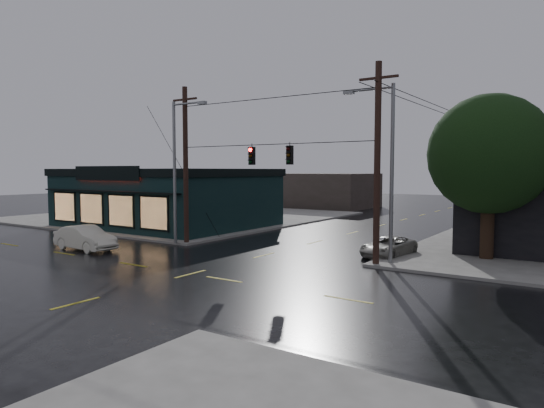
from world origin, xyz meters
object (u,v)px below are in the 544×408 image
Objects in this scene: suv_silver at (388,247)px; utility_pole_nw at (187,244)px; corner_tree at (489,155)px; utility_pole_ne at (376,266)px; sedan_cream at (85,238)px.

utility_pole_nw is at bearing -157.81° from suv_silver.
corner_tree reaches higher than utility_pole_ne.
corner_tree is 0.86× the size of utility_pole_ne.
utility_pole_nw is 2.26× the size of sedan_cream.
sedan_cream is (-20.85, -9.73, -4.91)m from corner_tree.
corner_tree is at bearing 47.14° from utility_pole_ne.
sedan_cream is 1.12× the size of suv_silver.
corner_tree reaches higher than sedan_cream.
corner_tree is 2.16× the size of suv_silver.
utility_pole_nw and utility_pole_ne have the same top height.
suv_silver is (-0.50, 3.09, 0.56)m from utility_pole_ne.
utility_pole_nw is at bearing -32.73° from sedan_cream.
sedan_cream is at bearing -162.96° from utility_pole_ne.
utility_pole_ne is (-4.34, -4.67, -5.65)m from corner_tree.
sedan_cream is at bearing -124.78° from utility_pole_nw.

